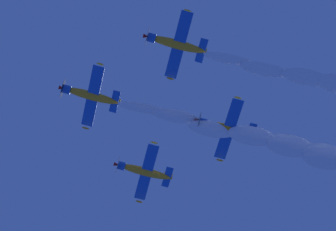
{
  "coord_description": "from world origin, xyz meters",
  "views": [
    {
      "loc": [
        38.36,
        8.61,
        1.95
      ],
      "look_at": [
        2.14,
        7.79,
        82.36
      ],
      "focal_mm": 74.05,
      "sensor_mm": 36.0,
      "label": 1
    }
  ],
  "objects": [
    {
      "name": "airplane_right_wingman",
      "position": [
        -6.62,
        4.24,
        83.72
      ],
      "size": [
        9.06,
        8.14,
        2.71
      ],
      "color": "orange"
    },
    {
      "name": "smoke_trail_lead",
      "position": [
        -2.5,
        24.25,
        81.71
      ],
      "size": [
        11.38,
        35.38,
        5.81
      ],
      "color": "white"
    },
    {
      "name": "airplane_slot_tail",
      "position": [
        0.0,
        15.13,
        82.76
      ],
      "size": [
        9.07,
        8.15,
        2.69
      ],
      "color": "orange"
    },
    {
      "name": "airplane_left_wingman",
      "position": [
        11.33,
        8.87,
        83.47
      ],
      "size": [
        9.08,
        8.14,
        2.64
      ],
      "color": "orange"
    },
    {
      "name": "airplane_lead",
      "position": [
        4.33,
        -2.31,
        84.37
      ],
      "size": [
        9.05,
        8.14,
        2.74
      ],
      "color": "orange"
    }
  ]
}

